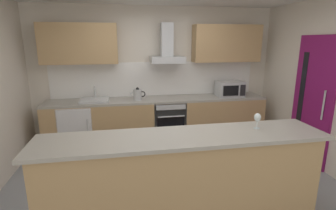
# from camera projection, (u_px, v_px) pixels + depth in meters

# --- Properties ---
(ground) EXTENTS (5.68, 4.77, 0.02)m
(ground) POSITION_uv_depth(u_px,v_px,m) (175.00, 187.00, 3.55)
(ground) COLOR gray
(wall_back) EXTENTS (5.68, 0.12, 2.60)m
(wall_back) POSITION_uv_depth(u_px,v_px,m) (155.00, 75.00, 5.08)
(wall_back) COLOR silver
(wall_back) RESTS_ON ground
(backsplash_tile) EXTENTS (3.98, 0.02, 0.66)m
(backsplash_tile) POSITION_uv_depth(u_px,v_px,m) (156.00, 79.00, 5.03)
(backsplash_tile) COLOR white
(counter_back) EXTENTS (4.12, 0.60, 0.90)m
(counter_back) POSITION_uv_depth(u_px,v_px,m) (158.00, 121.00, 4.93)
(counter_back) COLOR tan
(counter_back) RESTS_ON ground
(counter_island) EXTENTS (3.07, 0.64, 1.00)m
(counter_island) POSITION_uv_depth(u_px,v_px,m) (183.00, 178.00, 2.79)
(counter_island) COLOR tan
(counter_island) RESTS_ON ground
(upper_cabinets) EXTENTS (4.07, 0.32, 0.70)m
(upper_cabinets) POSITION_uv_depth(u_px,v_px,m) (157.00, 44.00, 4.71)
(upper_cabinets) COLOR tan
(side_door) EXTENTS (0.08, 0.85, 2.05)m
(side_door) POSITION_uv_depth(u_px,v_px,m) (312.00, 101.00, 4.08)
(side_door) COLOR #7A1456
(side_door) RESTS_ON ground
(oven) EXTENTS (0.60, 0.62, 0.80)m
(oven) POSITION_uv_depth(u_px,v_px,m) (168.00, 121.00, 4.93)
(oven) COLOR slate
(oven) RESTS_ON ground
(refrigerator) EXTENTS (0.58, 0.60, 0.85)m
(refrigerator) POSITION_uv_depth(u_px,v_px,m) (78.00, 127.00, 4.65)
(refrigerator) COLOR white
(refrigerator) RESTS_ON ground
(microwave) EXTENTS (0.50, 0.38, 0.30)m
(microwave) POSITION_uv_depth(u_px,v_px,m) (230.00, 89.00, 4.97)
(microwave) COLOR #B7BABC
(microwave) RESTS_ON counter_back
(sink) EXTENTS (0.50, 0.40, 0.26)m
(sink) POSITION_uv_depth(u_px,v_px,m) (95.00, 100.00, 4.59)
(sink) COLOR silver
(sink) RESTS_ON counter_back
(kettle) EXTENTS (0.29, 0.15, 0.24)m
(kettle) POSITION_uv_depth(u_px,v_px,m) (138.00, 94.00, 4.67)
(kettle) COLOR #B7BABC
(kettle) RESTS_ON counter_back
(range_hood) EXTENTS (0.62, 0.45, 0.72)m
(range_hood) POSITION_uv_depth(u_px,v_px,m) (167.00, 50.00, 4.73)
(range_hood) COLOR #B7BABC
(wine_glass) EXTENTS (0.08, 0.08, 0.18)m
(wine_glass) POSITION_uv_depth(u_px,v_px,m) (258.00, 118.00, 2.85)
(wine_glass) COLOR silver
(wine_glass) RESTS_ON counter_island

